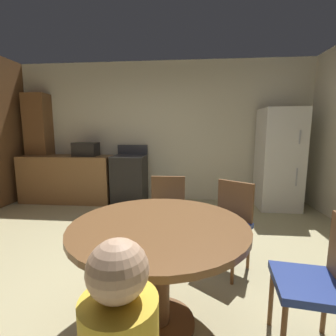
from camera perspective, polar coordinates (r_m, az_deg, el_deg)
ground_plane at (r=2.48m, az=-10.07°, el=-25.05°), size 14.00×14.00×0.00m
wall_back at (r=4.86m, az=-1.53°, el=8.48°), size 5.95×0.12×2.70m
kitchen_counter at (r=5.10m, az=-22.54°, el=-2.34°), size 1.75×0.60×0.90m
pantry_column at (r=5.52m, az=-28.09°, el=4.38°), size 0.44×0.36×2.10m
oven_range at (r=4.66m, az=-9.06°, el=-2.56°), size 0.60×0.60×1.10m
refrigerator at (r=4.67m, az=24.83°, el=1.89°), size 0.68×0.68×1.76m
microwave at (r=4.86m, az=-18.92°, el=4.24°), size 0.44×0.32×0.26m
dining_table at (r=1.72m, az=-2.07°, el=-17.90°), size 1.19×1.19×0.76m
chair_north at (r=2.68m, az=-0.11°, el=-10.19°), size 0.42×0.42×0.87m
chair_northeast at (r=2.52m, az=14.33°, el=-11.76°), size 0.56×0.56×0.87m
chair_east at (r=1.83m, az=32.79°, el=-21.19°), size 0.45×0.45×0.87m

